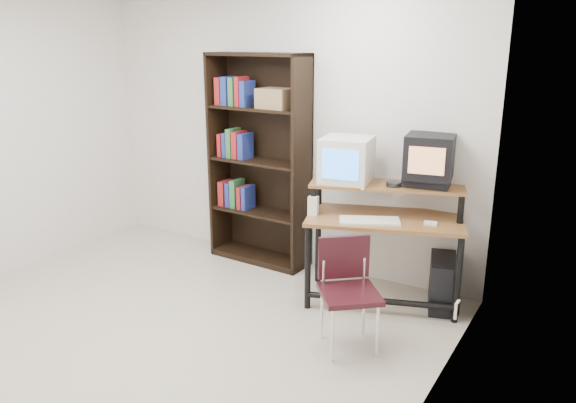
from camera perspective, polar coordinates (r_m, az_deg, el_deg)
The scene contains 16 objects.
floor at distance 4.33m, azimuth -15.32°, elevation -13.93°, with size 4.00×4.00×0.01m, color beige.
back_wall at distance 5.38m, azimuth -0.88°, elevation 7.39°, with size 4.00×0.01×2.60m, color silver.
right_wall at distance 2.77m, azimuth 12.65°, elevation -1.61°, with size 0.01×4.00×2.60m, color silver.
computer_desk at distance 4.65m, azimuth 9.78°, elevation -1.99°, with size 1.38×1.00×0.98m.
crt_monitor at distance 4.68m, azimuth 5.99°, elevation 4.20°, with size 0.46×0.47×0.38m.
vcr at distance 4.66m, azimuth 13.86°, elevation 1.89°, with size 0.36×0.26×0.08m, color black.
crt_tv at distance 4.62m, azimuth 14.19°, elevation 4.46°, with size 0.43×0.42×0.35m.
cd_spindle at distance 4.59m, azimuth 10.65°, elevation 1.67°, with size 0.12×0.12×0.05m, color #26262B.
keyboard at distance 4.47m, azimuth 8.28°, elevation -2.05°, with size 0.47×0.21×0.04m, color silver.
mousepad at distance 4.52m, azimuth 14.14°, elevation -2.37°, with size 0.22×0.18×0.01m, color black.
mouse at distance 4.50m, azimuth 14.27°, elevation -2.21°, with size 0.10×0.06×0.03m, color white.
desk_speaker at distance 4.59m, azimuth 2.58°, elevation -0.52°, with size 0.08×0.07×0.17m, color silver.
pc_tower at distance 4.80m, azimuth 15.40°, elevation -7.94°, with size 0.20×0.45×0.42m, color black.
school_chair at distance 4.01m, azimuth 6.05°, elevation -8.15°, with size 0.55×0.55×0.78m.
bookshelf at distance 5.38m, azimuth -2.86°, elevation 4.36°, with size 1.02×0.38×2.00m.
wall_outlet at distance 4.18m, azimuth 16.79°, elevation -10.47°, with size 0.02×0.08×0.12m, color beige.
Camera 1 is at (2.80, -2.51, 2.13)m, focal length 35.00 mm.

